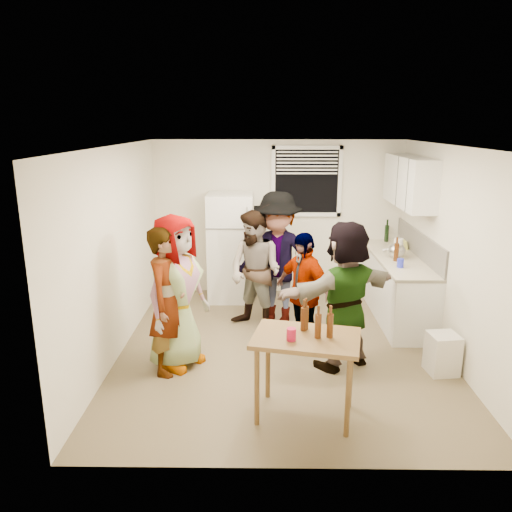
{
  "coord_description": "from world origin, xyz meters",
  "views": [
    {
      "loc": [
        -0.25,
        -5.77,
        2.76
      ],
      "look_at": [
        -0.33,
        0.22,
        1.15
      ],
      "focal_mm": 35.0,
      "sensor_mm": 36.0,
      "label": 1
    }
  ],
  "objects_px": {
    "beer_bottle_table": "(330,337)",
    "guest_grey": "(179,364)",
    "guest_back_right": "(277,322)",
    "guest_orange": "(342,365)",
    "red_cup": "(291,340)",
    "trash_bin": "(443,352)",
    "refrigerator": "(231,247)",
    "wine_bottle": "(386,241)",
    "beer_bottle_counter": "(396,261)",
    "blue_cup": "(400,267)",
    "guest_back_left": "(255,328)",
    "serving_table": "(304,415)",
    "guest_black": "(301,348)",
    "guest_stripe": "(171,370)",
    "kettle": "(396,258)"
  },
  "relations": [
    {
      "from": "beer_bottle_counter",
      "to": "guest_back_left",
      "type": "bearing_deg",
      "value": -172.51
    },
    {
      "from": "guest_back_left",
      "to": "beer_bottle_table",
      "type": "bearing_deg",
      "value": -34.89
    },
    {
      "from": "trash_bin",
      "to": "guest_stripe",
      "type": "distance_m",
      "value": 3.1
    },
    {
      "from": "beer_bottle_table",
      "to": "guest_grey",
      "type": "xyz_separation_m",
      "value": [
        -1.61,
        1.07,
        -0.83
      ]
    },
    {
      "from": "beer_bottle_counter",
      "to": "beer_bottle_table",
      "type": "bearing_deg",
      "value": -116.99
    },
    {
      "from": "wine_bottle",
      "to": "guest_grey",
      "type": "relative_size",
      "value": 0.15
    },
    {
      "from": "blue_cup",
      "to": "guest_back_right",
      "type": "xyz_separation_m",
      "value": [
        -1.62,
        0.25,
        -0.9
      ]
    },
    {
      "from": "refrigerator",
      "to": "guest_grey",
      "type": "bearing_deg",
      "value": -101.8
    },
    {
      "from": "serving_table",
      "to": "blue_cup",
      "type": "bearing_deg",
      "value": 55.64
    },
    {
      "from": "kettle",
      "to": "blue_cup",
      "type": "bearing_deg",
      "value": -82.75
    },
    {
      "from": "wine_bottle",
      "to": "guest_grey",
      "type": "bearing_deg",
      "value": -139.92
    },
    {
      "from": "trash_bin",
      "to": "guest_grey",
      "type": "bearing_deg",
      "value": 176.76
    },
    {
      "from": "refrigerator",
      "to": "trash_bin",
      "type": "relative_size",
      "value": 3.67
    },
    {
      "from": "beer_bottle_table",
      "to": "guest_back_right",
      "type": "xyz_separation_m",
      "value": [
        -0.42,
        2.34,
        -0.83
      ]
    },
    {
      "from": "blue_cup",
      "to": "red_cup",
      "type": "distance_m",
      "value": 2.67
    },
    {
      "from": "beer_bottle_table",
      "to": "guest_grey",
      "type": "height_order",
      "value": "beer_bottle_table"
    },
    {
      "from": "refrigerator",
      "to": "guest_back_left",
      "type": "distance_m",
      "value": 1.54
    },
    {
      "from": "serving_table",
      "to": "red_cup",
      "type": "distance_m",
      "value": 0.85
    },
    {
      "from": "guest_back_left",
      "to": "kettle",
      "type": "bearing_deg",
      "value": 48.95
    },
    {
      "from": "trash_bin",
      "to": "guest_back_right",
      "type": "xyz_separation_m",
      "value": [
        -1.83,
        1.44,
        -0.25
      ]
    },
    {
      "from": "kettle",
      "to": "red_cup",
      "type": "xyz_separation_m",
      "value": [
        -1.63,
        -2.66,
        -0.07
      ]
    },
    {
      "from": "wine_bottle",
      "to": "beer_bottle_counter",
      "type": "xyz_separation_m",
      "value": [
        -0.15,
        -1.18,
        -0.0
      ]
    },
    {
      "from": "beer_bottle_counter",
      "to": "guest_grey",
      "type": "relative_size",
      "value": 0.14
    },
    {
      "from": "wine_bottle",
      "to": "guest_black",
      "type": "relative_size",
      "value": 0.18
    },
    {
      "from": "guest_stripe",
      "to": "guest_back_left",
      "type": "height_order",
      "value": "guest_back_left"
    },
    {
      "from": "blue_cup",
      "to": "serving_table",
      "type": "bearing_deg",
      "value": -124.36
    },
    {
      "from": "kettle",
      "to": "red_cup",
      "type": "height_order",
      "value": "kettle"
    },
    {
      "from": "guest_back_right",
      "to": "guest_orange",
      "type": "height_order",
      "value": "guest_back_right"
    },
    {
      "from": "guest_orange",
      "to": "guest_black",
      "type": "bearing_deg",
      "value": -75.67
    },
    {
      "from": "red_cup",
      "to": "guest_back_right",
      "type": "distance_m",
      "value": 2.55
    },
    {
      "from": "guest_back_left",
      "to": "guest_grey",
      "type": "bearing_deg",
      "value": -93.05
    },
    {
      "from": "guest_back_left",
      "to": "guest_back_right",
      "type": "relative_size",
      "value": 0.88
    },
    {
      "from": "blue_cup",
      "to": "serving_table",
      "type": "distance_m",
      "value": 2.66
    },
    {
      "from": "wine_bottle",
      "to": "red_cup",
      "type": "bearing_deg",
      "value": -115.37
    },
    {
      "from": "guest_grey",
      "to": "guest_stripe",
      "type": "distance_m",
      "value": 0.17
    },
    {
      "from": "blue_cup",
      "to": "guest_orange",
      "type": "distance_m",
      "value": 1.62
    },
    {
      "from": "guest_black",
      "to": "guest_orange",
      "type": "height_order",
      "value": "guest_orange"
    },
    {
      "from": "red_cup",
      "to": "serving_table",
      "type": "bearing_deg",
      "value": 31.9
    },
    {
      "from": "guest_back_left",
      "to": "serving_table",
      "type": "bearing_deg",
      "value": -40.03
    },
    {
      "from": "wine_bottle",
      "to": "guest_stripe",
      "type": "bearing_deg",
      "value": -138.88
    },
    {
      "from": "trash_bin",
      "to": "guest_orange",
      "type": "bearing_deg",
      "value": 171.18
    },
    {
      "from": "blue_cup",
      "to": "red_cup",
      "type": "xyz_separation_m",
      "value": [
        -1.56,
        -2.16,
        -0.07
      ]
    },
    {
      "from": "guest_back_right",
      "to": "guest_orange",
      "type": "distance_m",
      "value": 1.47
    },
    {
      "from": "guest_back_right",
      "to": "red_cup",
      "type": "bearing_deg",
      "value": -68.25
    },
    {
      "from": "wine_bottle",
      "to": "beer_bottle_table",
      "type": "xyz_separation_m",
      "value": [
        -1.37,
        -3.58,
        -0.07
      ]
    },
    {
      "from": "wine_bottle",
      "to": "trash_bin",
      "type": "distance_m",
      "value": 2.76
    },
    {
      "from": "beer_bottle_table",
      "to": "guest_black",
      "type": "relative_size",
      "value": 0.15
    },
    {
      "from": "guest_black",
      "to": "guest_orange",
      "type": "xyz_separation_m",
      "value": [
        0.44,
        -0.45,
        0.0
      ]
    },
    {
      "from": "trash_bin",
      "to": "guest_back_right",
      "type": "distance_m",
      "value": 2.35
    },
    {
      "from": "trash_bin",
      "to": "red_cup",
      "type": "xyz_separation_m",
      "value": [
        -1.77,
        -0.98,
        0.58
      ]
    }
  ]
}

